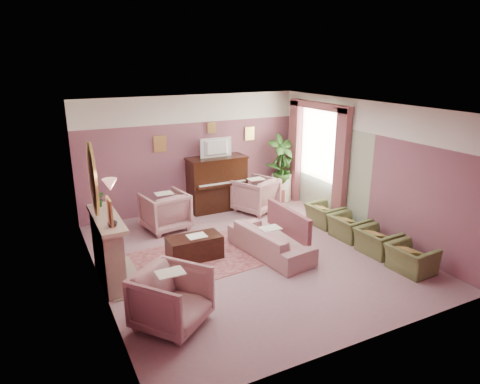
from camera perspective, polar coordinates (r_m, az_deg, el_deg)
name	(u,v)px	position (r m, az deg, el deg)	size (l,w,h in m)	color
floor	(250,255)	(8.31, 1.35, -8.36)	(5.50, 6.00, 0.01)	gray
ceiling	(251,107)	(7.53, 1.50, 11.20)	(5.50, 6.00, 0.01)	silver
wall_back	(192,154)	(10.46, -6.38, 5.10)	(5.50, 0.02, 2.80)	#744C66
wall_front	(366,247)	(5.51, 16.41, -7.04)	(5.50, 0.02, 2.80)	#744C66
wall_left	(94,208)	(7.00, -18.86, -2.00)	(0.02, 6.00, 2.80)	#744C66
wall_right	(366,168)	(9.38, 16.42, 3.05)	(0.02, 6.00, 2.80)	#744C66
picture_rail_band	(191,109)	(10.28, -6.56, 10.95)	(5.50, 0.01, 0.65)	white
stripe_panel	(326,170)	(10.40, 11.38, 2.94)	(0.01, 3.00, 2.15)	#A5B595
fireplace_surround	(108,251)	(7.51, -17.25, -7.50)	(0.30, 1.40, 1.10)	tan
fireplace_inset	(114,258)	(7.59, -16.40, -8.41)	(0.18, 0.72, 0.68)	black
fire_ember	(118,267)	(7.67, -15.99, -9.57)	(0.06, 0.54, 0.10)	#E54D2C
mantel_shelf	(106,219)	(7.30, -17.41, -3.39)	(0.40, 1.55, 0.07)	tan
hearth	(122,277)	(7.78, -15.42, -10.87)	(0.55, 1.50, 0.02)	tan
mirror_frame	(93,179)	(7.08, -19.02, 1.60)	(0.04, 0.72, 1.20)	#E1C262
mirror_glass	(95,179)	(7.09, -18.82, 1.62)	(0.01, 0.60, 1.06)	white
sconce_shade	(110,185)	(6.04, -16.96, 0.94)	(0.20, 0.20, 0.16)	tan
piano	(217,184)	(10.54, -3.09, 1.07)	(1.40, 0.60, 1.30)	black
piano_keyshelf	(223,185)	(10.22, -2.30, 0.95)	(1.30, 0.12, 0.06)	black
piano_keys	(223,183)	(10.20, -2.30, 1.17)	(1.20, 0.08, 0.02)	silver
piano_top	(217,158)	(10.38, -3.15, 4.57)	(1.45, 0.65, 0.04)	black
television	(217,146)	(10.27, -3.06, 6.09)	(0.80, 0.12, 0.48)	black
print_back_left	(160,144)	(10.12, -10.63, 6.34)	(0.30, 0.03, 0.38)	#E1C262
print_back_right	(250,134)	(10.98, 1.28, 7.80)	(0.26, 0.03, 0.34)	#E1C262
print_back_mid	(211,128)	(10.50, -3.83, 8.54)	(0.22, 0.03, 0.26)	#E1C262
print_left_wall	(110,212)	(5.78, -16.98, -2.53)	(0.03, 0.28, 0.36)	#E1C262
window_blind	(320,142)	(10.44, 10.59, 6.56)	(0.03, 1.40, 1.80)	beige
curtain_left	(341,167)	(9.77, 13.32, 3.25)	(0.16, 0.34, 2.60)	brown
curtain_right	(295,152)	(11.20, 7.31, 5.36)	(0.16, 0.34, 2.60)	brown
pelmet	(319,106)	(10.27, 10.50, 11.25)	(0.16, 2.20, 0.16)	brown
mantel_plant	(100,199)	(7.77, -18.16, -0.90)	(0.16, 0.16, 0.28)	#224A19
mantel_vase	(112,222)	(6.80, -16.68, -3.88)	(0.16, 0.16, 0.16)	white
area_rug	(200,258)	(8.22, -5.35, -8.71)	(2.50, 1.80, 0.01)	#9A5254
coffee_table	(195,248)	(8.11, -6.08, -7.39)	(1.00, 0.50, 0.45)	black
table_paper	(197,236)	(8.03, -5.80, -5.84)	(0.35, 0.28, 0.01)	white
sofa	(270,236)	(8.21, 4.04, -5.84)	(0.63, 1.88, 0.76)	tan
sofa_throw	(288,222)	(8.32, 6.45, -3.93)	(0.09, 1.42, 0.52)	brown
floral_armchair_left	(165,209)	(9.48, -9.99, -2.26)	(0.89, 0.89, 0.93)	tan
floral_armchair_right	(256,193)	(10.43, 2.10, -0.16)	(0.89, 0.89, 0.93)	tan
floral_armchair_front	(171,296)	(6.17, -9.12, -13.53)	(0.89, 0.89, 0.93)	tan
olive_chair_a	(412,255)	(8.14, 21.90, -7.76)	(0.53, 0.75, 0.65)	#5D6738
olive_chair_b	(378,238)	(8.64, 17.88, -5.84)	(0.53, 0.75, 0.65)	#5D6738
olive_chair_c	(349,224)	(9.19, 14.34, -4.12)	(0.53, 0.75, 0.65)	#5D6738
olive_chair_d	(325,212)	(9.78, 11.22, -2.58)	(0.53, 0.75, 0.65)	#5D6738
side_table	(281,187)	(11.39, 5.52, 0.68)	(0.52, 0.52, 0.70)	white
side_plant_big	(282,168)	(11.25, 5.60, 3.22)	(0.30, 0.30, 0.34)	#224A19
side_plant_small	(288,169)	(11.24, 6.39, 3.02)	(0.16, 0.16, 0.28)	#224A19
palm_pot	(280,195)	(11.33, 5.40, -0.36)	(0.34, 0.34, 0.34)	brown
palm_plant	(281,162)	(11.09, 5.53, 4.03)	(0.76, 0.76, 1.44)	#224A19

